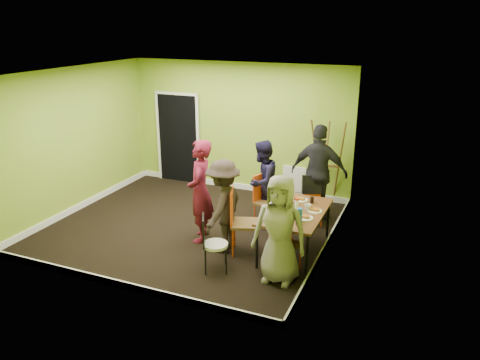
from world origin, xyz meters
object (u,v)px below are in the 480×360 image
object	(u,v)px
thermos	(297,206)
person_left_far	(262,181)
chair_bentwood	(211,241)
easel	(327,164)
chair_back_end	(312,190)
person_left_near	(223,206)
chair_front_end	(283,241)
person_front_end	(280,230)
blue_bottle	(300,215)
orange_bottle	(292,204)
person_back_end	(319,173)
chair_left_near	(240,217)
person_standing	(200,191)
dining_table	(295,214)
chair_left_far	(264,197)

from	to	relation	value
thermos	person_left_far	bearing A→B (deg)	131.74
chair_bentwood	easel	distance (m)	3.46
chair_back_end	person_left_near	world-z (taller)	person_left_near
chair_front_end	thermos	bearing A→B (deg)	100.64
person_left_far	person_front_end	xyz separation A→B (m)	(0.98, -1.93, 0.03)
blue_bottle	person_front_end	xyz separation A→B (m)	(-0.15, -0.49, -0.05)
orange_bottle	person_back_end	world-z (taller)	person_back_end
chair_left_near	person_left_far	xyz separation A→B (m)	(-0.12, 1.35, 0.17)
easel	orange_bottle	bearing A→B (deg)	-92.39
chair_bentwood	person_back_end	world-z (taller)	person_back_end
chair_back_end	blue_bottle	bearing A→B (deg)	75.66
person_standing	person_back_end	xyz separation A→B (m)	(1.63, 1.69, 0.03)
dining_table	easel	distance (m)	2.30
chair_back_end	easel	world-z (taller)	easel
chair_bentwood	chair_left_near	bearing A→B (deg)	139.75
chair_left_near	orange_bottle	xyz separation A→B (m)	(0.73, 0.47, 0.17)
blue_bottle	person_left_near	world-z (taller)	person_left_near
blue_bottle	person_front_end	distance (m)	0.52
person_left_far	person_front_end	size ratio (longest dim) A/B	0.97
person_standing	orange_bottle	bearing A→B (deg)	82.57
chair_left_far	person_left_far	distance (m)	0.30
chair_left_near	chair_bentwood	size ratio (longest dim) A/B	1.23
blue_bottle	person_left_far	distance (m)	1.83
orange_bottle	chair_left_far	bearing A→B (deg)	135.89
chair_left_far	person_front_end	xyz separation A→B (m)	(0.87, -1.78, 0.26)
thermos	chair_left_near	bearing A→B (deg)	-164.05
dining_table	person_left_far	xyz separation A→B (m)	(-0.95, 1.05, 0.08)
chair_left_near	person_back_end	xyz separation A→B (m)	(0.83, 1.87, 0.30)
chair_back_end	person_standing	xyz separation A→B (m)	(-1.56, -1.50, 0.26)
chair_front_end	orange_bottle	bearing A→B (deg)	109.52
chair_bentwood	person_left_near	bearing A→B (deg)	162.02
dining_table	easel	xyz separation A→B (m)	(-0.02, 2.29, 0.19)
person_front_end	chair_front_end	bearing A→B (deg)	88.99
chair_left_near	person_front_end	xyz separation A→B (m)	(0.86, -0.59, 0.19)
dining_table	chair_front_end	xyz separation A→B (m)	(0.02, -0.68, -0.17)
chair_left_near	dining_table	bearing A→B (deg)	90.46
chair_bentwood	chair_front_end	bearing A→B (deg)	80.52
chair_front_end	person_left_far	distance (m)	2.00
person_standing	thermos	bearing A→B (deg)	74.05
dining_table	chair_left_far	distance (m)	1.24
thermos	person_back_end	size ratio (longest dim) A/B	0.11
person_standing	person_front_end	size ratio (longest dim) A/B	1.10
dining_table	person_left_far	bearing A→B (deg)	132.21
chair_bentwood	person_standing	xyz separation A→B (m)	(-0.63, 0.89, 0.40)
dining_table	chair_back_end	distance (m)	1.39
chair_left_far	orange_bottle	world-z (taller)	chair_left_far
dining_table	person_back_end	bearing A→B (deg)	90.34
blue_bottle	person_standing	size ratio (longest dim) A/B	0.12
chair_bentwood	person_back_end	xyz separation A→B (m)	(1.00, 2.58, 0.42)
dining_table	person_back_end	distance (m)	1.59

